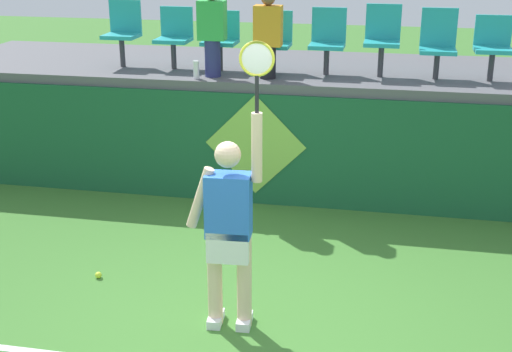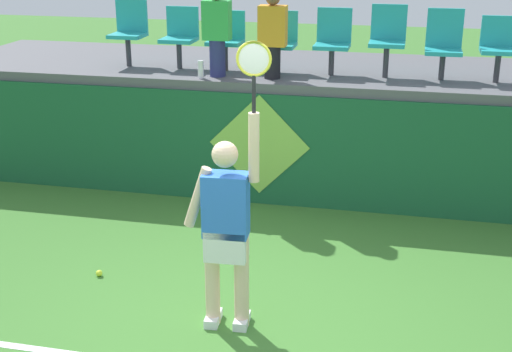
# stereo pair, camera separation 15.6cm
# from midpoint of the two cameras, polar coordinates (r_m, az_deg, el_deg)

# --- Properties ---
(ground_plane) EXTENTS (40.00, 40.00, 0.00)m
(ground_plane) POSITION_cam_midpoint_polar(r_m,az_deg,el_deg) (6.28, -1.06, -12.48)
(ground_plane) COLOR #3D752D
(court_back_wall) EXTENTS (10.10, 0.20, 1.42)m
(court_back_wall) POSITION_cam_midpoint_polar(r_m,az_deg,el_deg) (8.72, 3.65, 2.11)
(court_back_wall) COLOR #195633
(court_back_wall) RESTS_ON ground_plane
(spectator_platform) EXTENTS (10.10, 2.47, 0.12)m
(spectator_platform) POSITION_cam_midpoint_polar(r_m,az_deg,el_deg) (9.66, 4.89, 8.55)
(spectator_platform) COLOR #56565B
(spectator_platform) RESTS_ON court_back_wall
(tennis_player) EXTENTS (0.75, 0.28, 2.52)m
(tennis_player) POSITION_cam_midpoint_polar(r_m,az_deg,el_deg) (5.94, -1.64, -4.03)
(tennis_player) COLOR white
(tennis_player) RESTS_ON ground_plane
(tennis_ball) EXTENTS (0.07, 0.07, 0.07)m
(tennis_ball) POSITION_cam_midpoint_polar(r_m,az_deg,el_deg) (7.30, -12.06, -7.75)
(tennis_ball) COLOR #D1E533
(tennis_ball) RESTS_ON ground_plane
(water_bottle) EXTENTS (0.07, 0.07, 0.22)m
(water_bottle) POSITION_cam_midpoint_polar(r_m,az_deg,el_deg) (8.84, -4.01, 8.65)
(water_bottle) COLOR white
(water_bottle) RESTS_ON spectator_platform
(stadium_chair_0) EXTENTS (0.44, 0.42, 0.87)m
(stadium_chair_0) POSITION_cam_midpoint_polar(r_m,az_deg,el_deg) (9.76, -9.82, 11.71)
(stadium_chair_0) COLOR #38383D
(stadium_chair_0) RESTS_ON spectator_platform
(stadium_chair_1) EXTENTS (0.44, 0.42, 0.79)m
(stadium_chair_1) POSITION_cam_midpoint_polar(r_m,az_deg,el_deg) (9.51, -5.71, 11.43)
(stadium_chair_1) COLOR #38383D
(stadium_chair_1) RESTS_ON spectator_platform
(stadium_chair_2) EXTENTS (0.44, 0.42, 0.76)m
(stadium_chair_2) POSITION_cam_midpoint_polar(r_m,az_deg,el_deg) (9.34, -1.93, 11.24)
(stadium_chair_2) COLOR #38383D
(stadium_chair_2) RESTS_ON spectator_platform
(stadium_chair_3) EXTENTS (0.44, 0.42, 0.77)m
(stadium_chair_3) POSITION_cam_midpoint_polar(r_m,az_deg,el_deg) (9.19, 2.39, 11.08)
(stadium_chair_3) COLOR #38383D
(stadium_chair_3) RESTS_ON spectator_platform
(stadium_chair_4) EXTENTS (0.44, 0.42, 0.83)m
(stadium_chair_4) POSITION_cam_midpoint_polar(r_m,az_deg,el_deg) (9.10, 6.78, 11.03)
(stadium_chair_4) COLOR #38383D
(stadium_chair_4) RESTS_ON spectator_platform
(stadium_chair_5) EXTENTS (0.44, 0.42, 0.88)m
(stadium_chair_5) POSITION_cam_midpoint_polar(r_m,az_deg,el_deg) (9.04, 11.17, 11.07)
(stadium_chair_5) COLOR #38383D
(stadium_chair_5) RESTS_ON spectator_platform
(stadium_chair_6) EXTENTS (0.44, 0.42, 0.85)m
(stadium_chair_6) POSITION_cam_midpoint_polar(r_m,az_deg,el_deg) (9.06, 15.54, 10.43)
(stadium_chair_6) COLOR #38383D
(stadium_chair_6) RESTS_ON spectator_platform
(stadium_chair_7) EXTENTS (0.44, 0.42, 0.78)m
(stadium_chair_7) POSITION_cam_midpoint_polar(r_m,az_deg,el_deg) (9.11, 19.66, 10.00)
(stadium_chair_7) COLOR #38383D
(stadium_chair_7) RESTS_ON spectator_platform
(spectator_0) EXTENTS (0.34, 0.20, 1.12)m
(spectator_0) POSITION_cam_midpoint_polar(r_m,az_deg,el_deg) (8.88, -2.69, 11.78)
(spectator_0) COLOR navy
(spectator_0) RESTS_ON spectator_platform
(spectator_1) EXTENTS (0.34, 0.20, 1.07)m
(spectator_1) POSITION_cam_midpoint_polar(r_m,az_deg,el_deg) (8.75, 1.88, 11.48)
(spectator_1) COLOR black
(spectator_1) RESTS_ON spectator_platform
(wall_signage_mount) EXTENTS (1.27, 0.01, 1.42)m
(wall_signage_mount) POSITION_cam_midpoint_polar(r_m,az_deg,el_deg) (8.93, 0.76, -2.23)
(wall_signage_mount) COLOR #195633
(wall_signage_mount) RESTS_ON ground_plane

